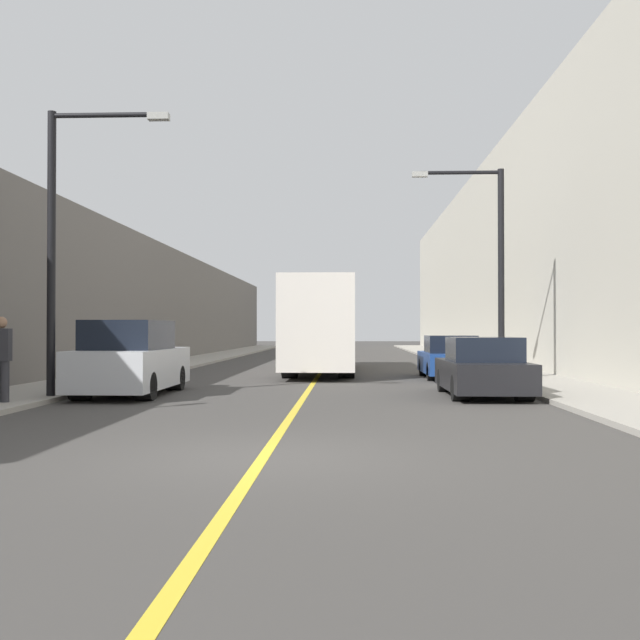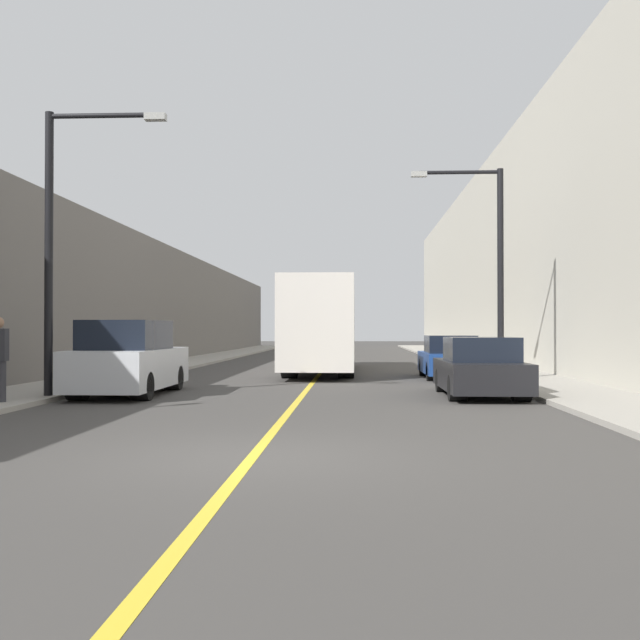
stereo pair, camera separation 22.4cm
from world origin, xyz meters
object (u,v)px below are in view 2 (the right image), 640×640
Objects in this scene: parked_suv_left at (128,361)px; street_lamp_right at (491,256)px; car_right_near at (480,370)px; bus at (323,325)px; car_right_mid at (449,359)px; street_lamp_left at (61,230)px.

street_lamp_right reaches higher than parked_suv_left.
street_lamp_right is (1.16, 4.91, 3.33)m from car_right_near.
street_lamp_right is (5.57, -5.73, 2.13)m from bus.
bus reaches higher than car_right_mid.
car_right_near is 0.99× the size of car_right_mid.
street_lamp_left is at bearing -171.65° from car_right_near.
parked_suv_left is 11.52m from car_right_mid.
parked_suv_left is 1.12× the size of car_right_mid.
car_right_near is (8.94, -0.02, -0.21)m from parked_suv_left.
street_lamp_right is at bearing 29.56° from street_lamp_left.
bus is 11.58m from parked_suv_left.
street_lamp_right reaches higher than bus.
street_lamp_left is at bearing -139.96° from car_right_mid.
street_lamp_right reaches higher than car_right_near.
car_right_mid is 0.65× the size of street_lamp_left.
street_lamp_left is 1.01× the size of street_lamp_right.
car_right_mid is 0.66× the size of street_lamp_right.
car_right_near reaches higher than car_right_mid.
street_lamp_right is at bearing 76.71° from car_right_near.
bus is 8.27m from street_lamp_right.
parked_suv_left reaches higher than car_right_near.
car_right_mid is at bearing 115.03° from street_lamp_right.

